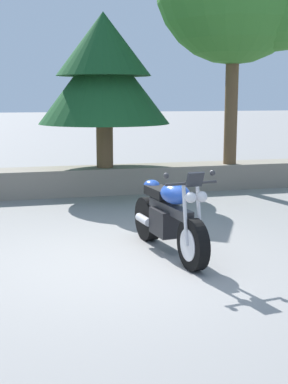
% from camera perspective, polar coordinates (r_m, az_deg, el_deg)
% --- Properties ---
extents(ground_plane, '(120.00, 120.00, 0.00)m').
position_cam_1_polar(ground_plane, '(6.66, -2.43, -7.55)').
color(ground_plane, gray).
extents(stone_wall, '(36.00, 0.80, 0.55)m').
position_cam_1_polar(stone_wall, '(11.22, -7.53, 1.17)').
color(stone_wall, gray).
rests_on(stone_wall, ground).
extents(motorcycle_blue_centre, '(0.70, 2.06, 1.18)m').
position_cam_1_polar(motorcycle_blue_centre, '(6.89, 2.71, -2.75)').
color(motorcycle_blue_centre, black).
rests_on(motorcycle_blue_centre, ground).
extents(pine_tree_mid_right, '(2.71, 2.71, 3.14)m').
position_cam_1_polar(pine_tree_mid_right, '(11.14, -4.33, 12.78)').
color(pine_tree_mid_right, brown).
rests_on(pine_tree_mid_right, stone_wall).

